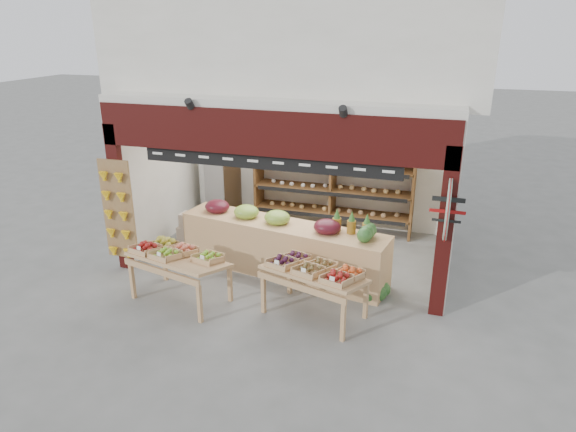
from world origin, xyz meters
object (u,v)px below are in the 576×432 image
at_px(back_shelving, 333,173).
at_px(watermelon_pile, 371,286).
at_px(refrigerator, 221,184).
at_px(mid_counter, 282,246).
at_px(display_table_right, 315,271).
at_px(cardboard_stack, 200,233).
at_px(display_table_left, 175,255).

relative_size(back_shelving, watermelon_pile, 5.27).
distance_m(refrigerator, mid_counter, 3.02).
relative_size(display_table_right, watermelon_pile, 2.60).
bearing_deg(refrigerator, back_shelving, 22.72).
bearing_deg(refrigerator, watermelon_pile, -15.88).
relative_size(refrigerator, mid_counter, 0.44).
distance_m(back_shelving, cardboard_stack, 3.03).
relative_size(back_shelving, display_table_left, 2.02).
relative_size(display_table_left, watermelon_pile, 2.61).
distance_m(display_table_left, display_table_right, 2.27).
bearing_deg(watermelon_pile, mid_counter, 168.03).
height_order(mid_counter, display_table_right, mid_counter).
bearing_deg(display_table_right, watermelon_pile, 49.77).
bearing_deg(mid_counter, back_shelving, 80.82).
relative_size(mid_counter, display_table_right, 2.29).
relative_size(refrigerator, watermelon_pile, 2.60).
bearing_deg(display_table_left, cardboard_stack, 106.50).
bearing_deg(refrigerator, display_table_left, -60.10).
bearing_deg(watermelon_pile, back_shelving, 115.08).
bearing_deg(refrigerator, mid_counter, -27.68).
bearing_deg(watermelon_pile, display_table_left, -161.66).
bearing_deg(display_table_left, mid_counter, 44.83).
bearing_deg(mid_counter, watermelon_pile, -11.97).
relative_size(back_shelving, cardboard_stack, 3.53).
distance_m(refrigerator, cardboard_stack, 1.52).
distance_m(back_shelving, display_table_left, 4.12).
xyz_separation_m(cardboard_stack, display_table_right, (2.88, -1.96, 0.52)).
bearing_deg(back_shelving, cardboard_stack, -145.42).
xyz_separation_m(back_shelving, refrigerator, (-2.50, -0.23, -0.42)).
xyz_separation_m(cardboard_stack, mid_counter, (1.97, -0.74, 0.28)).
bearing_deg(display_table_right, mid_counter, 126.63).
bearing_deg(back_shelving, refrigerator, -174.74).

